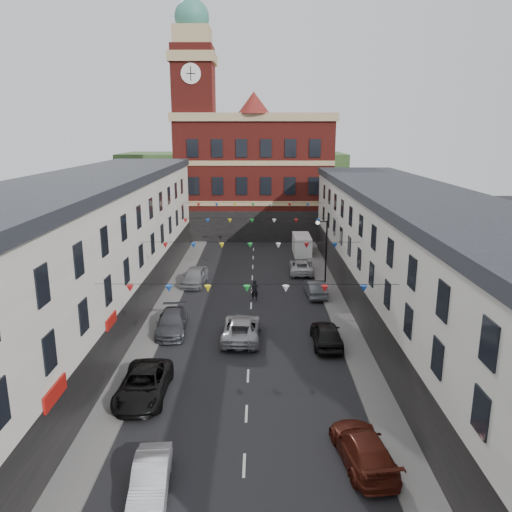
{
  "coord_description": "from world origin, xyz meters",
  "views": [
    {
      "loc": [
        0.6,
        -30.38,
        13.78
      ],
      "look_at": [
        0.41,
        6.91,
        4.46
      ],
      "focal_mm": 35.0,
      "sensor_mm": 36.0,
      "label": 1
    }
  ],
  "objects_px": {
    "car_left_e": "(195,276)",
    "car_right_c": "(363,448)",
    "car_left_d": "(172,323)",
    "moving_car": "(242,328)",
    "car_left_b": "(151,478)",
    "car_right_e": "(315,288)",
    "car_right_d": "(327,334)",
    "car_right_f": "(301,266)",
    "car_left_c": "(144,384)",
    "white_van": "(302,245)",
    "street_lamp": "(324,243)",
    "pedestrian": "(255,291)"
  },
  "relations": [
    {
      "from": "car_left_c",
      "to": "car_right_f",
      "type": "height_order",
      "value": "car_left_c"
    },
    {
      "from": "car_right_c",
      "to": "moving_car",
      "type": "xyz_separation_m",
      "value": [
        -5.62,
        13.16,
        0.05
      ]
    },
    {
      "from": "car_left_d",
      "to": "car_right_f",
      "type": "distance_m",
      "value": 18.43
    },
    {
      "from": "car_right_c",
      "to": "car_right_f",
      "type": "xyz_separation_m",
      "value": [
        -0.2,
        29.5,
        -0.02
      ]
    },
    {
      "from": "street_lamp",
      "to": "car_right_e",
      "type": "xyz_separation_m",
      "value": [
        -1.05,
        -3.48,
        -3.2
      ]
    },
    {
      "from": "white_van",
      "to": "car_right_d",
      "type": "bearing_deg",
      "value": -91.26
    },
    {
      "from": "car_right_e",
      "to": "pedestrian",
      "type": "relative_size",
      "value": 2.47
    },
    {
      "from": "car_left_d",
      "to": "car_left_e",
      "type": "height_order",
      "value": "car_left_e"
    },
    {
      "from": "car_right_c",
      "to": "white_van",
      "type": "bearing_deg",
      "value": -98.45
    },
    {
      "from": "street_lamp",
      "to": "car_left_d",
      "type": "bearing_deg",
      "value": -136.26
    },
    {
      "from": "car_right_f",
      "to": "moving_car",
      "type": "bearing_deg",
      "value": 73.89
    },
    {
      "from": "car_left_b",
      "to": "car_right_e",
      "type": "relative_size",
      "value": 0.92
    },
    {
      "from": "street_lamp",
      "to": "car_left_e",
      "type": "distance_m",
      "value": 12.22
    },
    {
      "from": "car_left_b",
      "to": "car_left_e",
      "type": "height_order",
      "value": "car_left_e"
    },
    {
      "from": "car_left_e",
      "to": "car_right_e",
      "type": "bearing_deg",
      "value": -10.59
    },
    {
      "from": "car_left_d",
      "to": "car_right_e",
      "type": "height_order",
      "value": "car_left_d"
    },
    {
      "from": "car_left_c",
      "to": "white_van",
      "type": "bearing_deg",
      "value": 70.74
    },
    {
      "from": "car_left_b",
      "to": "white_van",
      "type": "xyz_separation_m",
      "value": [
        9.2,
        39.39,
        0.45
      ]
    },
    {
      "from": "car_left_b",
      "to": "car_right_e",
      "type": "distance_m",
      "value": 25.81
    },
    {
      "from": "car_left_b",
      "to": "car_right_e",
      "type": "bearing_deg",
      "value": 64.53
    },
    {
      "from": "car_right_f",
      "to": "white_van",
      "type": "relative_size",
      "value": 0.99
    },
    {
      "from": "car_right_d",
      "to": "white_van",
      "type": "relative_size",
      "value": 0.93
    },
    {
      "from": "car_left_c",
      "to": "car_left_e",
      "type": "distance_m",
      "value": 20.13
    },
    {
      "from": "car_right_e",
      "to": "white_van",
      "type": "distance_m",
      "value": 15.25
    },
    {
      "from": "car_right_c",
      "to": "car_right_d",
      "type": "bearing_deg",
      "value": -97.85
    },
    {
      "from": "car_left_e",
      "to": "pedestrian",
      "type": "bearing_deg",
      "value": -32.35
    },
    {
      "from": "car_left_d",
      "to": "car_right_e",
      "type": "xyz_separation_m",
      "value": [
        11.0,
        8.05,
        -0.02
      ]
    },
    {
      "from": "car_left_b",
      "to": "car_right_c",
      "type": "distance_m",
      "value": 8.86
    },
    {
      "from": "car_right_c",
      "to": "car_right_f",
      "type": "height_order",
      "value": "car_right_c"
    },
    {
      "from": "car_left_c",
      "to": "pedestrian",
      "type": "height_order",
      "value": "pedestrian"
    },
    {
      "from": "car_right_e",
      "to": "moving_car",
      "type": "xyz_separation_m",
      "value": [
        -6.05,
        -9.15,
        0.05
      ]
    },
    {
      "from": "car_right_e",
      "to": "car_right_f",
      "type": "relative_size",
      "value": 0.87
    },
    {
      "from": "car_right_f",
      "to": "car_left_e",
      "type": "bearing_deg",
      "value": 23.7
    },
    {
      "from": "car_left_d",
      "to": "moving_car",
      "type": "bearing_deg",
      "value": -16.43
    },
    {
      "from": "car_left_b",
      "to": "pedestrian",
      "type": "xyz_separation_m",
      "value": [
        3.9,
        22.96,
        0.22
      ]
    },
    {
      "from": "car_right_d",
      "to": "white_van",
      "type": "height_order",
      "value": "white_van"
    },
    {
      "from": "car_right_d",
      "to": "car_right_e",
      "type": "height_order",
      "value": "car_right_d"
    },
    {
      "from": "car_left_b",
      "to": "car_left_e",
      "type": "xyz_separation_m",
      "value": [
        -1.67,
        27.36,
        0.17
      ]
    },
    {
      "from": "car_left_e",
      "to": "car_left_b",
      "type": "bearing_deg",
      "value": -80.53
    },
    {
      "from": "car_left_e",
      "to": "moving_car",
      "type": "bearing_deg",
      "value": -63.13
    },
    {
      "from": "car_left_d",
      "to": "moving_car",
      "type": "distance_m",
      "value": 5.07
    },
    {
      "from": "car_left_e",
      "to": "car_right_c",
      "type": "height_order",
      "value": "car_left_e"
    },
    {
      "from": "car_left_d",
      "to": "pedestrian",
      "type": "relative_size",
      "value": 2.87
    },
    {
      "from": "pedestrian",
      "to": "moving_car",
      "type": "bearing_deg",
      "value": -92.5
    },
    {
      "from": "car_left_d",
      "to": "pedestrian",
      "type": "height_order",
      "value": "pedestrian"
    },
    {
      "from": "street_lamp",
      "to": "pedestrian",
      "type": "relative_size",
      "value": 3.45
    },
    {
      "from": "car_left_d",
      "to": "white_van",
      "type": "xyz_separation_m",
      "value": [
        11.1,
        23.3,
        0.37
      ]
    },
    {
      "from": "street_lamp",
      "to": "car_right_f",
      "type": "distance_m",
      "value": 5.19
    },
    {
      "from": "car_right_e",
      "to": "car_left_b",
      "type": "bearing_deg",
      "value": 66.34
    },
    {
      "from": "car_right_e",
      "to": "white_van",
      "type": "bearing_deg",
      "value": -93.39
    }
  ]
}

